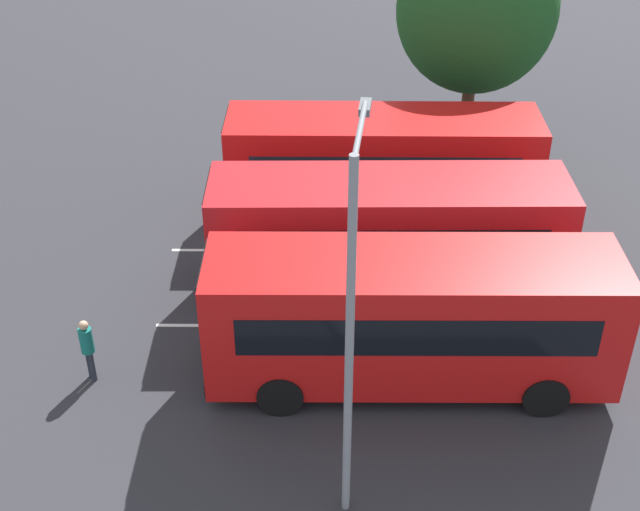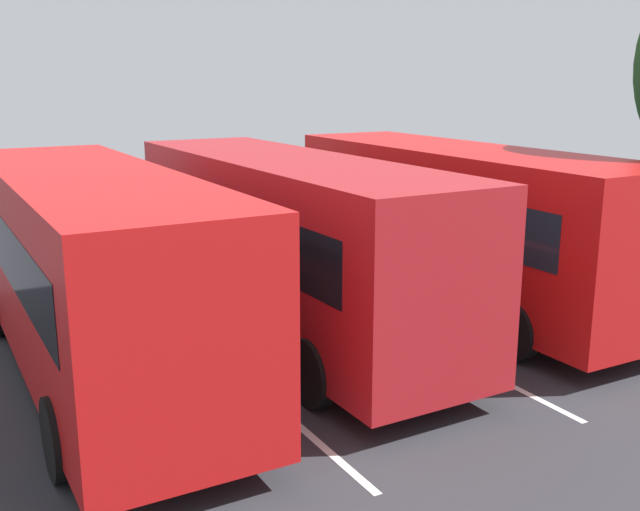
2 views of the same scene
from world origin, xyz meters
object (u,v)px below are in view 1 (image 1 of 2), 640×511
bus_far_left (381,164)px  street_lamp (351,321)px  bus_center_right (410,317)px  depot_tree (477,10)px  pedestrian (87,345)px  bus_center_left (387,233)px

bus_far_left → street_lamp: bearing=84.0°
bus_center_right → depot_tree: (-3.57, -12.51, 3.21)m
bus_far_left → depot_tree: depot_tree is taller
pedestrian → bus_center_left: bearing=-10.1°
pedestrian → street_lamp: 7.90m
bus_center_left → depot_tree: 10.14m
pedestrian → depot_tree: depot_tree is taller
bus_center_right → pedestrian: bus_center_right is taller
bus_far_left → bus_center_right: size_ratio=1.00×
street_lamp → depot_tree: size_ratio=1.00×
bus_center_right → depot_tree: bearing=-103.8°
bus_center_right → street_lamp: 4.80m
bus_center_left → pedestrian: bearing=26.3°
street_lamp → depot_tree: bearing=-9.1°
bus_center_left → bus_center_right: (-0.18, 3.66, 0.00)m
pedestrian → depot_tree: bearing=12.8°
bus_center_right → street_lamp: street_lamp is taller
bus_center_left → pedestrian: size_ratio=5.51×
bus_far_left → pedestrian: 10.65m
bus_far_left → pedestrian: bearing=46.9°
bus_center_left → pedestrian: 8.16m
bus_center_left → bus_center_right: bearing=94.3°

